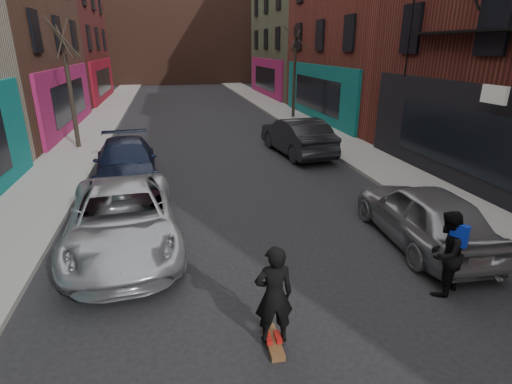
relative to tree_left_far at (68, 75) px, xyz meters
name	(u,v)px	position (x,y,z in m)	size (l,w,h in m)	color
sidewalk_left	(110,110)	(-0.05, 12.00, -3.31)	(2.50, 84.00, 0.13)	gray
sidewalk_right	(271,105)	(12.45, 12.00, -3.31)	(2.50, 84.00, 0.13)	gray
building_far	(177,27)	(6.20, 38.00, 3.62)	(40.00, 10.00, 14.00)	#47281E
tree_left_far	(68,75)	(0.00, 0.00, 0.00)	(2.00, 2.00, 6.50)	black
tree_right_far	(295,64)	(12.40, 6.00, 0.15)	(2.00, 2.00, 6.80)	black
parked_left_far	(123,218)	(3.00, -10.61, -2.63)	(2.48, 5.38, 1.50)	#9B9DA3
parked_left_end	(126,162)	(2.65, -5.54, -2.64)	(2.06, 5.07, 1.47)	black
parked_right_far	(423,214)	(10.07, -11.93, -2.63)	(1.78, 4.43, 1.51)	gray
parked_right_end	(297,136)	(9.76, -2.99, -2.57)	(1.72, 4.93, 1.62)	black
skateboard	(273,342)	(5.62, -14.66, -3.33)	(0.22, 0.80, 0.10)	brown
skateboarder	(274,295)	(5.62, -14.66, -2.44)	(0.62, 0.40, 1.69)	black
pedestrian	(446,253)	(9.20, -13.93, -2.51)	(1.04, 0.97, 1.71)	black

